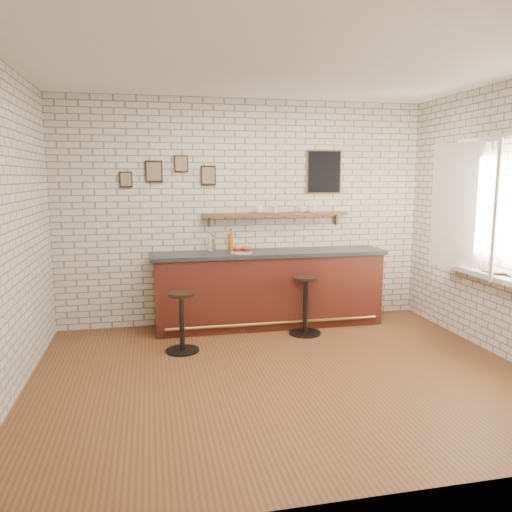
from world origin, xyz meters
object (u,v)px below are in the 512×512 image
object	(u,v)px
condiment_bottle_yellow	(230,244)
sandwich_plate	(242,253)
shelf_cup_c	(302,209)
book_upper	(489,270)
shelf_cup_b	(275,210)
bar_stool_right	(305,303)
ciabatta_sandwich	(243,249)
bitters_bottle_white	(211,244)
bar_counter	(269,288)
book_lower	(489,272)
bitters_bottle_brown	(213,244)
bitters_bottle_amber	(231,242)
bar_stool_left	(182,320)
shelf_cup_d	(313,209)
shelf_cup_a	(259,210)

from	to	relation	value
condiment_bottle_yellow	sandwich_plate	bearing A→B (deg)	-69.42
shelf_cup_c	book_upper	xyz separation A→B (m)	(1.62, -1.77, -0.59)
sandwich_plate	shelf_cup_b	size ratio (longest dim) A/B	2.88
condiment_bottle_yellow	bar_stool_right	bearing A→B (deg)	-37.82
ciabatta_sandwich	bitters_bottle_white	world-z (taller)	bitters_bottle_white
bar_counter	book_upper	bearing A→B (deg)	-36.59
bar_counter	condiment_bottle_yellow	size ratio (longest dim) A/B	15.79
shelf_cup_b	shelf_cup_c	world-z (taller)	same
ciabatta_sandwich	bitters_bottle_white	distance (m)	0.47
sandwich_plate	condiment_bottle_yellow	world-z (taller)	condiment_bottle_yellow
condiment_bottle_yellow	book_lower	bearing A→B (deg)	-34.31
bitters_bottle_brown	bitters_bottle_amber	xyz separation A→B (m)	(0.25, 0.00, 0.03)
book_lower	shelf_cup_c	bearing A→B (deg)	124.80
bar_stool_left	shelf_cup_b	distance (m)	2.04
sandwich_plate	book_upper	distance (m)	2.92
bar_counter	condiment_bottle_yellow	distance (m)	0.79
sandwich_plate	bar_stool_right	size ratio (longest dim) A/B	0.38
condiment_bottle_yellow	shelf_cup_d	distance (m)	1.23
bitters_bottle_amber	book_lower	world-z (taller)	bitters_bottle_amber
bitters_bottle_amber	condiment_bottle_yellow	bearing A→B (deg)	-180.00
bar_counter	shelf_cup_b	size ratio (longest dim) A/B	31.88
bitters_bottle_amber	shelf_cup_d	bearing A→B (deg)	0.04
bitters_bottle_white	bitters_bottle_amber	world-z (taller)	bitters_bottle_amber
bitters_bottle_white	bar_stool_left	distance (m)	1.32
shelf_cup_c	shelf_cup_a	bearing A→B (deg)	90.59
bitters_bottle_amber	bar_stool_left	world-z (taller)	bitters_bottle_amber
sandwich_plate	shelf_cup_d	world-z (taller)	shelf_cup_d
ciabatta_sandwich	shelf_cup_b	distance (m)	0.74
ciabatta_sandwich	shelf_cup_c	xyz separation A→B (m)	(0.87, 0.27, 0.48)
bar_stool_left	book_upper	size ratio (longest dim) A/B	2.87
bar_counter	bitters_bottle_brown	world-z (taller)	bitters_bottle_brown
bitters_bottle_amber	shelf_cup_a	bearing A→B (deg)	0.11
bar_stool_left	bitters_bottle_amber	bearing A→B (deg)	53.47
bitters_bottle_brown	shelf_cup_d	bearing A→B (deg)	0.03
bar_stool_left	shelf_cup_a	xyz separation A→B (m)	(1.11, 0.99, 1.18)
sandwich_plate	book_lower	xyz separation A→B (m)	(2.50, -1.51, -0.08)
bar_stool_right	bitters_bottle_brown	bearing A→B (deg)	148.86
bitters_bottle_amber	book_upper	distance (m)	3.15
bitters_bottle_brown	shelf_cup_c	xyz separation A→B (m)	(1.23, 0.00, 0.45)
shelf_cup_d	bitters_bottle_white	bearing A→B (deg)	-174.52
shelf_cup_b	shelf_cup_c	bearing A→B (deg)	-30.51
ciabatta_sandwich	shelf_cup_c	size ratio (longest dim) A/B	2.36
shelf_cup_a	shelf_cup_d	size ratio (longest dim) A/B	1.28
ciabatta_sandwich	condiment_bottle_yellow	bearing A→B (deg)	112.64
shelf_cup_d	shelf_cup_c	bearing A→B (deg)	-174.55
bar_stool_right	shelf_cup_c	world-z (taller)	shelf_cup_c
bar_stool_right	book_upper	size ratio (longest dim) A/B	3.08
ciabatta_sandwich	shelf_cup_d	distance (m)	1.17
bitters_bottle_brown	bar_stool_right	xyz separation A→B (m)	(1.09, -0.66, -0.70)
bitters_bottle_white	bar_stool_right	distance (m)	1.48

